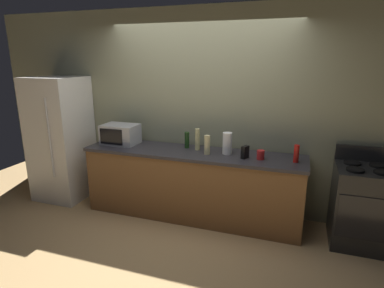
{
  "coord_description": "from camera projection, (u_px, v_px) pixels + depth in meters",
  "views": [
    {
      "loc": [
        1.25,
        -3.27,
        2.06
      ],
      "look_at": [
        0.0,
        0.4,
        1.0
      ],
      "focal_mm": 29.65,
      "sensor_mm": 36.0,
      "label": 1
    }
  ],
  "objects": [
    {
      "name": "ground_plane",
      "position": [
        182.0,
        230.0,
        3.92
      ],
      "size": [
        8.0,
        8.0,
        0.0
      ],
      "primitive_type": "plane",
      "color": "tan"
    },
    {
      "name": "back_wall",
      "position": [
        202.0,
        112.0,
        4.3
      ],
      "size": [
        6.4,
        0.1,
        2.7
      ],
      "primitive_type": "cube",
      "color": "gray",
      "rests_on": "ground_plane"
    },
    {
      "name": "counter_run",
      "position": [
        192.0,
        184.0,
        4.17
      ],
      "size": [
        2.84,
        0.64,
        0.9
      ],
      "color": "brown",
      "rests_on": "ground_plane"
    },
    {
      "name": "refrigerator",
      "position": [
        61.0,
        139.0,
        4.69
      ],
      "size": [
        0.72,
        0.73,
        1.8
      ],
      "color": "white",
      "rests_on": "ground_plane"
    },
    {
      "name": "stove_range",
      "position": [
        361.0,
        206.0,
        3.54
      ],
      "size": [
        0.6,
        0.61,
        1.08
      ],
      "color": "black",
      "rests_on": "ground_plane"
    },
    {
      "name": "microwave",
      "position": [
        120.0,
        134.0,
        4.39
      ],
      "size": [
        0.48,
        0.35,
        0.27
      ],
      "color": "#B7BABF",
      "rests_on": "counter_run"
    },
    {
      "name": "paper_towel_roll",
      "position": [
        227.0,
        143.0,
        3.92
      ],
      "size": [
        0.12,
        0.12,
        0.27
      ],
      "primitive_type": "cylinder",
      "color": "white",
      "rests_on": "counter_run"
    },
    {
      "name": "cordless_phone",
      "position": [
        245.0,
        152.0,
        3.76
      ],
      "size": [
        0.09,
        0.12,
        0.15
      ],
      "primitive_type": "cube",
      "rotation": [
        0.0,
        0.0,
        -0.39
      ],
      "color": "black",
      "rests_on": "counter_run"
    },
    {
      "name": "bottle_vinegar",
      "position": [
        197.0,
        139.0,
        4.09
      ],
      "size": [
        0.06,
        0.06,
        0.28
      ],
      "primitive_type": "cylinder",
      "color": "beige",
      "rests_on": "counter_run"
    },
    {
      "name": "bottle_hand_soap",
      "position": [
        207.0,
        145.0,
        3.91
      ],
      "size": [
        0.07,
        0.07,
        0.24
      ],
      "primitive_type": "cylinder",
      "color": "beige",
      "rests_on": "counter_run"
    },
    {
      "name": "bottle_hot_sauce",
      "position": [
        296.0,
        154.0,
        3.61
      ],
      "size": [
        0.06,
        0.06,
        0.2
      ],
      "primitive_type": "cylinder",
      "color": "red",
      "rests_on": "counter_run"
    },
    {
      "name": "bottle_wine",
      "position": [
        187.0,
        140.0,
        4.19
      ],
      "size": [
        0.06,
        0.06,
        0.22
      ],
      "primitive_type": "cylinder",
      "color": "#1E3F19",
      "rests_on": "counter_run"
    },
    {
      "name": "mug_red",
      "position": [
        261.0,
        155.0,
        3.73
      ],
      "size": [
        0.09,
        0.09,
        0.11
      ],
      "primitive_type": "cylinder",
      "color": "red",
      "rests_on": "counter_run"
    }
  ]
}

